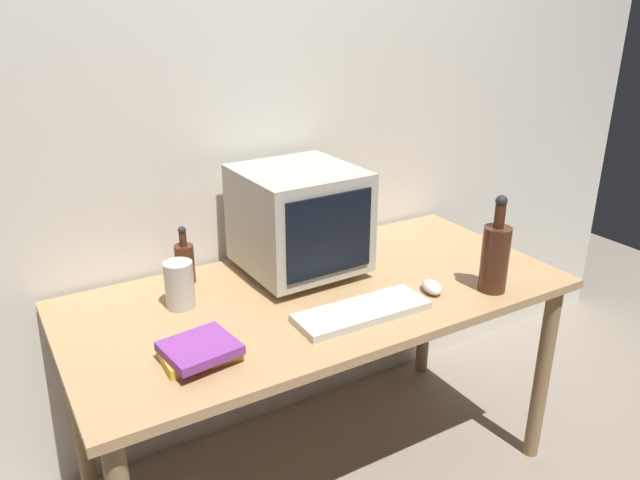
{
  "coord_description": "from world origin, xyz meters",
  "views": [
    {
      "loc": [
        -0.92,
        -1.55,
        1.66
      ],
      "look_at": [
        0.0,
        0.0,
        0.93
      ],
      "focal_mm": 34.45,
      "sensor_mm": 36.0,
      "label": 1
    }
  ],
  "objects": [
    {
      "name": "back_wall",
      "position": [
        0.0,
        0.45,
        1.25
      ],
      "size": [
        4.0,
        0.08,
        2.5
      ],
      "primitive_type": "cube",
      "color": "silver",
      "rests_on": "ground"
    },
    {
      "name": "desk",
      "position": [
        0.0,
        0.0,
        0.67
      ],
      "size": [
        1.63,
        0.78,
        0.75
      ],
      "color": "tan",
      "rests_on": "ground"
    },
    {
      "name": "computer_mouse",
      "position": [
        0.31,
        -0.19,
        0.77
      ],
      "size": [
        0.09,
        0.11,
        0.04
      ],
      "primitive_type": "ellipsoid",
      "rotation": [
        0.0,
        0.0,
        -0.32
      ],
      "color": "beige",
      "rests_on": "desk"
    },
    {
      "name": "keyboard",
      "position": [
        0.02,
        -0.21,
        0.77
      ],
      "size": [
        0.42,
        0.16,
        0.02
      ],
      "primitive_type": "cube",
      "rotation": [
        0.0,
        0.0,
        -0.02
      ],
      "color": "beige",
      "rests_on": "desk"
    },
    {
      "name": "bottle_tall",
      "position": [
        0.49,
        -0.28,
        0.88
      ],
      "size": [
        0.09,
        0.09,
        0.33
      ],
      "color": "#472314",
      "rests_on": "desk"
    },
    {
      "name": "ground_plane",
      "position": [
        0.0,
        0.0,
        0.0
      ],
      "size": [
        6.0,
        6.0,
        0.0
      ],
      "primitive_type": "plane",
      "color": "gray"
    },
    {
      "name": "bottle_short",
      "position": [
        -0.35,
        0.29,
        0.83
      ],
      "size": [
        0.06,
        0.06,
        0.2
      ],
      "color": "#472314",
      "rests_on": "desk"
    },
    {
      "name": "book_stack",
      "position": [
        -0.48,
        -0.19,
        0.78
      ],
      "size": [
        0.21,
        0.19,
        0.06
      ],
      "color": "gold",
      "rests_on": "desk"
    },
    {
      "name": "crt_monitor",
      "position": [
        0.02,
        0.17,
        0.95
      ],
      "size": [
        0.39,
        0.4,
        0.37
      ],
      "color": "#B2AD9E",
      "rests_on": "desk"
    },
    {
      "name": "metal_canister",
      "position": [
        -0.43,
        0.13,
        0.83
      ],
      "size": [
        0.09,
        0.09,
        0.15
      ],
      "primitive_type": "cylinder",
      "color": "#B7B2A8",
      "rests_on": "desk"
    }
  ]
}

